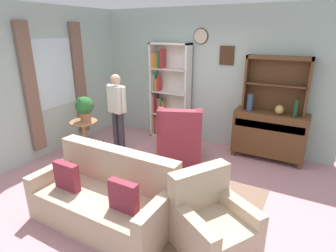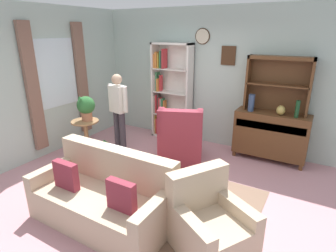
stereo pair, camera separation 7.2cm
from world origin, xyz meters
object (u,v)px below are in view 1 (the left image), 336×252
(vase_tall, at_px, (250,102))
(bookshelf, at_px, (167,92))
(sideboard, at_px, (269,133))
(couch_floral, at_px, (105,199))
(bottle_wine, at_px, (296,108))
(armchair_floral, at_px, (212,225))
(sideboard_hutch, at_px, (277,76))
(potted_plant_large, at_px, (84,107))
(plant_stand, at_px, (85,134))
(potted_plant_small, at_px, (102,149))
(book_stack, at_px, (159,169))
(coffee_table, at_px, (152,175))
(person_reading, at_px, (117,108))
(wingback_chair, at_px, (180,142))
(vase_round, at_px, (279,110))

(vase_tall, bearing_deg, bookshelf, 174.84)
(sideboard, distance_m, couch_floral, 3.27)
(bottle_wine, bearing_deg, armchair_floral, -101.12)
(sideboard_hutch, relative_size, potted_plant_large, 2.34)
(plant_stand, height_order, potted_plant_small, plant_stand)
(bottle_wine, height_order, plant_stand, bottle_wine)
(book_stack, bearing_deg, armchair_floral, -29.91)
(potted_plant_large, relative_size, coffee_table, 0.59)
(person_reading, bearing_deg, bookshelf, 68.10)
(bookshelf, xyz_separation_m, bottle_wine, (2.63, -0.18, 0.03))
(coffee_table, bearing_deg, wingback_chair, 97.87)
(coffee_table, xyz_separation_m, book_stack, (0.08, 0.08, 0.09))
(bottle_wine, distance_m, potted_plant_large, 3.81)
(sideboard_hutch, xyz_separation_m, potted_plant_small, (-2.76, -1.64, -1.36))
(sideboard, xyz_separation_m, vase_round, (0.13, -0.07, 0.50))
(vase_round, bearing_deg, sideboard, 152.83)
(bottle_wine, bearing_deg, couch_floral, -123.45)
(bookshelf, height_order, bottle_wine, bookshelf)
(bottle_wine, relative_size, potted_plant_small, 0.88)
(sideboard, relative_size, plant_stand, 1.86)
(bookshelf, distance_m, armchair_floral, 3.58)
(coffee_table, bearing_deg, potted_plant_small, 157.07)
(sideboard_hutch, distance_m, book_stack, 2.73)
(wingback_chair, bearing_deg, vase_round, 28.69)
(plant_stand, relative_size, potted_plant_large, 1.48)
(vase_tall, distance_m, wingback_chair, 1.49)
(person_reading, bearing_deg, potted_plant_small, -96.08)
(vase_tall, relative_size, plant_stand, 0.45)
(sideboard_hutch, relative_size, vase_round, 6.47)
(vase_round, xyz_separation_m, coffee_table, (-1.37, -2.11, -0.65))
(bottle_wine, distance_m, armchair_floral, 2.77)
(coffee_table, bearing_deg, bookshelf, 113.90)
(couch_floral, bearing_deg, bookshelf, 104.35)
(bottle_wine, height_order, armchair_floral, bottle_wine)
(potted_plant_large, bearing_deg, vase_tall, 27.61)
(couch_floral, xyz_separation_m, potted_plant_small, (-1.28, 1.38, -0.11))
(couch_floral, bearing_deg, potted_plant_large, 140.23)
(sideboard_hutch, distance_m, coffee_table, 2.87)
(bookshelf, xyz_separation_m, sideboard_hutch, (2.24, 0.02, 0.52))
(couch_floral, xyz_separation_m, armchair_floral, (1.35, 0.22, -0.02))
(sideboard, bearing_deg, potted_plant_small, -150.93)
(couch_floral, bearing_deg, bottle_wine, 56.55)
(potted_plant_large, relative_size, book_stack, 2.64)
(bottle_wine, bearing_deg, plant_stand, -157.44)
(couch_floral, height_order, potted_plant_large, potted_plant_large)
(sideboard_hutch, xyz_separation_m, armchair_floral, (-0.12, -2.80, -1.27))
(armchair_floral, height_order, book_stack, armchair_floral)
(bottle_wine, height_order, book_stack, bottle_wine)
(vase_round, bearing_deg, plant_stand, -155.53)
(vase_round, height_order, person_reading, person_reading)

